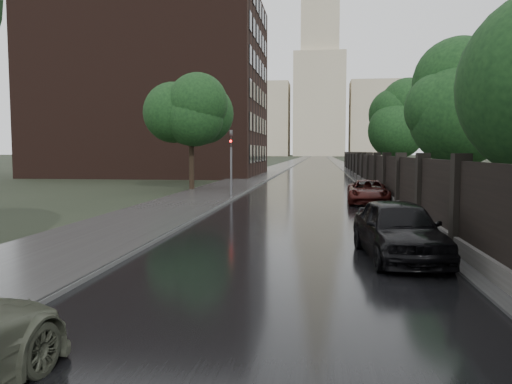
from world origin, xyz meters
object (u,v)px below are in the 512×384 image
(tree_left_far, at_px, (191,115))
(traffic_light, at_px, (231,157))
(tree_right_c, at_px, (399,126))
(car_right_far, at_px, (368,192))
(tree_right_b, at_px, (456,107))
(car_right_near, at_px, (399,229))

(tree_left_far, xyz_separation_m, traffic_light, (3.70, -5.01, -2.84))
(tree_right_c, relative_size, car_right_far, 1.55)
(tree_left_far, distance_m, tree_right_b, 17.45)
(tree_left_far, bearing_deg, car_right_far, -31.91)
(tree_right_b, bearing_deg, traffic_light, 165.76)
(traffic_light, distance_m, car_right_far, 8.17)
(tree_right_c, xyz_separation_m, car_right_far, (-4.10, -17.10, -4.32))
(car_right_near, bearing_deg, car_right_far, 82.28)
(tree_left_far, distance_m, traffic_light, 6.84)
(tree_right_c, relative_size, traffic_light, 1.75)
(tree_left_far, height_order, traffic_light, tree_left_far)
(traffic_light, relative_size, car_right_near, 0.88)
(tree_left_far, relative_size, tree_right_c, 1.05)
(tree_right_c, xyz_separation_m, traffic_light, (-11.80, -15.01, -2.55))
(car_right_far, bearing_deg, tree_left_far, 150.01)
(tree_right_b, relative_size, car_right_far, 1.55)
(car_right_far, bearing_deg, car_right_near, -90.23)
(traffic_light, xyz_separation_m, car_right_far, (7.70, -2.09, -1.77))
(tree_right_c, height_order, traffic_light, tree_right_c)
(tree_left_far, relative_size, tree_right_b, 1.05)
(traffic_light, bearing_deg, tree_right_b, -14.24)
(tree_right_b, xyz_separation_m, tree_right_c, (0.00, 18.00, 0.00))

